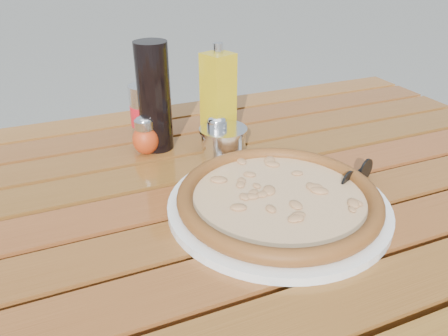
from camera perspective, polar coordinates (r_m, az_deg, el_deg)
name	(u,v)px	position (r m, az deg, el deg)	size (l,w,h in m)	color
table	(228,223)	(0.82, 0.55, -7.17)	(1.40, 0.90, 0.75)	#3C1E0D
plate	(278,205)	(0.72, 7.08, -4.83)	(0.36, 0.36, 0.01)	white
pizza	(279,197)	(0.71, 7.15, -3.77)	(0.40, 0.40, 0.03)	beige
pepper_shaker	(145,136)	(0.90, -10.22, 4.16)	(0.07, 0.07, 0.08)	#C33D16
oregano_shaker	(217,136)	(0.88, -0.91, 4.21)	(0.07, 0.07, 0.08)	#3F431B
dark_bottle	(154,97)	(0.89, -9.09, 9.11)	(0.07, 0.07, 0.22)	black
soda_can	(146,113)	(0.96, -10.15, 7.09)	(0.09, 0.09, 0.12)	silver
olive_oil_cruet	(218,98)	(0.92, -0.75, 9.09)	(0.07, 0.07, 0.21)	#BB9D14
parmesan_tin	(223,141)	(0.88, -0.11, 3.50)	(0.12, 0.12, 0.07)	white
sunglasses	(355,177)	(0.81, 16.79, -1.14)	(0.11, 0.06, 0.04)	black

